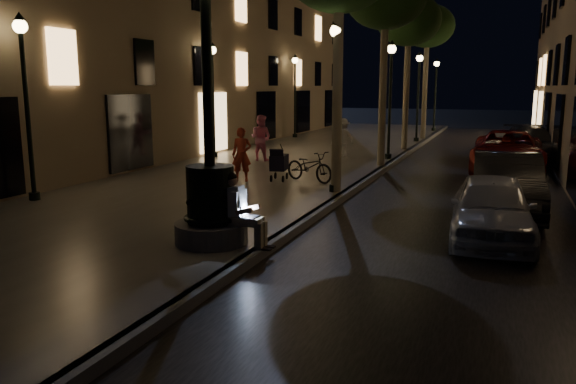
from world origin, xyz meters
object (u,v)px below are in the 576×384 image
at_px(stroller, 279,163).
at_px(car_third, 508,151).
at_px(lamp_curb_d, 436,85).
at_px(pedestrian_pink, 261,138).
at_px(tree_third, 409,21).
at_px(lamp_left_c, 295,85).
at_px(car_front, 492,208).
at_px(bicycle, 309,166).
at_px(lamp_curb_a, 336,84).
at_px(lamp_left_a, 25,84).
at_px(tree_far, 428,27).
at_px(lamp_curb_c, 419,85).
at_px(seated_man_laptop, 240,208).
at_px(lamp_curb_b, 390,85).
at_px(pedestrian_red, 242,155).
at_px(pedestrian_white, 343,138).
at_px(fountain_lamppost, 210,191).
at_px(lamp_left_b, 213,85).
at_px(car_rear, 529,144).
at_px(car_second, 506,184).

bearing_deg(stroller, car_third, 32.02).
xyz_separation_m(lamp_curb_d, pedestrian_pink, (-4.69, -18.51, -2.11)).
relative_size(tree_third, lamp_left_c, 1.50).
distance_m(car_front, bicycle, 7.11).
distance_m(lamp_curb_a, lamp_left_a, 8.15).
bearing_deg(tree_far, lamp_curb_c, -92.29).
xyz_separation_m(seated_man_laptop, stroller, (-2.10, 7.20, -0.15)).
height_order(lamp_curb_b, pedestrian_red, lamp_curb_b).
distance_m(lamp_curb_a, pedestrian_white, 8.46).
distance_m(fountain_lamppost, car_front, 5.79).
bearing_deg(lamp_left_c, lamp_curb_d, 48.41).
relative_size(car_front, car_third, 0.73).
relative_size(lamp_left_c, pedestrian_red, 2.83).
relative_size(tree_far, lamp_left_c, 1.56).
distance_m(lamp_curb_a, stroller, 3.50).
distance_m(lamp_left_b, bicycle, 7.91).
distance_m(seated_man_laptop, stroller, 7.50).
distance_m(lamp_left_c, car_rear, 13.78).
height_order(lamp_curb_d, car_rear, lamp_curb_d).
xyz_separation_m(lamp_left_b, car_second, (11.68, -6.38, -2.48)).
distance_m(car_front, pedestrian_pink, 12.47).
distance_m(lamp_left_a, bicycle, 8.36).
height_order(tree_far, pedestrian_white, tree_far).
bearing_deg(tree_far, lamp_left_b, -120.89).
bearing_deg(lamp_left_b, lamp_curb_c, 54.63).
bearing_deg(lamp_left_c, tree_far, 15.57).
relative_size(lamp_left_b, lamp_left_c, 1.00).
bearing_deg(bicycle, pedestrian_white, 29.67).
distance_m(tree_far, pedestrian_red, 18.43).
xyz_separation_m(lamp_curb_a, bicycle, (-1.22, 1.36, -2.55)).
bearing_deg(seated_man_laptop, car_rear, 71.81).
bearing_deg(fountain_lamppost, lamp_curb_c, 88.18).
distance_m(lamp_curb_b, car_third, 5.29).
bearing_deg(fountain_lamppost, car_rear, 69.96).
xyz_separation_m(lamp_left_a, car_third, (11.73, 11.35, -2.47)).
height_order(tree_third, car_third, tree_third).
bearing_deg(lamp_curb_c, car_third, -61.83).
distance_m(pedestrian_red, bicycle, 2.17).
xyz_separation_m(car_front, car_third, (0.33, 10.48, 0.08)).
bearing_deg(pedestrian_white, tree_far, -136.32).
distance_m(lamp_left_b, car_rear, 13.78).
distance_m(lamp_left_b, lamp_left_c, 10.00).
xyz_separation_m(lamp_curb_b, pedestrian_white, (-1.94, -0.07, -2.22)).
relative_size(tree_third, lamp_left_b, 1.50).
bearing_deg(tree_third, pedestrian_red, -106.02).
bearing_deg(seated_man_laptop, car_second, 50.27).
height_order(lamp_curb_a, lamp_left_c, same).
relative_size(lamp_curb_c, pedestrian_pink, 2.60).
bearing_deg(lamp_curb_c, pedestrian_red, -101.98).
distance_m(lamp_curb_a, car_second, 5.22).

